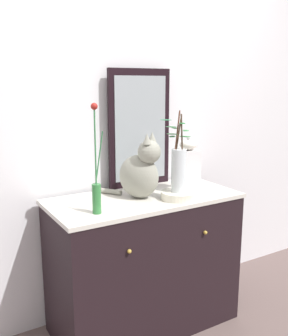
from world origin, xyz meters
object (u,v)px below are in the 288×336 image
bowl_porcelain (178,195)px  jar_lidded_porcelain (188,166)px  sideboard (144,262)px  vase_slim_green (96,186)px  mirror_leaning (140,129)px  cat_sitting (141,171)px  vase_glass_clear (179,167)px

bowl_porcelain → jar_lidded_porcelain: (0.15, 0.11, 0.14)m
sideboard → jar_lidded_porcelain: bearing=-5.4°
vase_slim_green → mirror_leaning: bearing=38.2°
sideboard → bowl_porcelain: bowl_porcelain is taller
sideboard → bowl_porcelain: 0.50m
bowl_porcelain → mirror_leaning: bearing=95.1°
cat_sitting → vase_glass_clear: 0.22m
mirror_leaning → vase_glass_clear: bearing=-84.9°
sideboard → jar_lidded_porcelain: 0.67m
vase_slim_green → jar_lidded_porcelain: bearing=8.9°
sideboard → vase_glass_clear: size_ratio=2.44×
mirror_leaning → jar_lidded_porcelain: (0.19, -0.28, -0.22)m
vase_slim_green → bowl_porcelain: (0.53, -0.01, -0.13)m
sideboard → vase_slim_green: bearing=-160.0°
vase_glass_clear → jar_lidded_porcelain: size_ratio=1.34×
vase_glass_clear → sideboard: bearing=137.1°
mirror_leaning → bowl_porcelain: size_ratio=3.69×
jar_lidded_porcelain → sideboard: bearing=174.6°
cat_sitting → bowl_porcelain: size_ratio=1.91×
vase_glass_clear → cat_sitting: bearing=144.8°
vase_slim_green → jar_lidded_porcelain: (0.68, 0.11, 0.01)m
sideboard → cat_sitting: (-0.03, -0.01, 0.60)m
vase_slim_green → sideboard: bearing=20.0°
vase_slim_green → vase_glass_clear: vase_slim_green is taller
sideboard → vase_slim_green: 0.71m
cat_sitting → bowl_porcelain: 0.27m
sideboard → vase_slim_green: vase_slim_green is taller
mirror_leaning → vase_slim_green: 0.67m
cat_sitting → vase_glass_clear: vase_glass_clear is taller
cat_sitting → vase_glass_clear: (0.18, -0.13, 0.03)m
mirror_leaning → sideboard: bearing=-115.2°
sideboard → mirror_leaning: 0.86m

